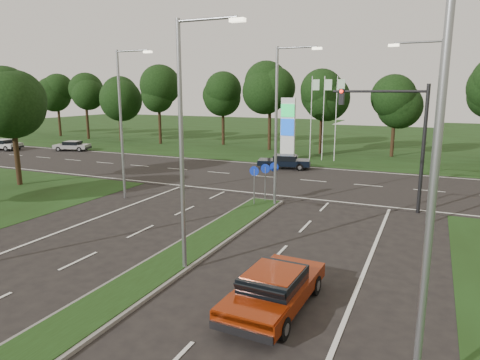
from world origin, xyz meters
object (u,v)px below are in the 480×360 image
at_px(navy_sedan, 284,161).
at_px(far_car_a, 72,146).
at_px(red_sedan, 274,288).
at_px(far_car_b, 3,144).

height_order(navy_sedan, far_car_a, navy_sedan).
bearing_deg(red_sedan, far_car_a, 145.93).
xyz_separation_m(navy_sedan, far_car_b, (-33.17, -1.79, 0.01)).
relative_size(navy_sedan, far_car_b, 1.06).
relative_size(navy_sedan, far_car_a, 1.13).
bearing_deg(far_car_a, far_car_b, 91.68).
bearing_deg(far_car_a, navy_sedan, -110.52).
xyz_separation_m(red_sedan, far_car_a, (-32.97, 24.38, -0.09)).
xyz_separation_m(red_sedan, far_car_b, (-40.67, 21.59, -0.02)).
xyz_separation_m(far_car_a, far_car_b, (-7.70, -2.80, 0.07)).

